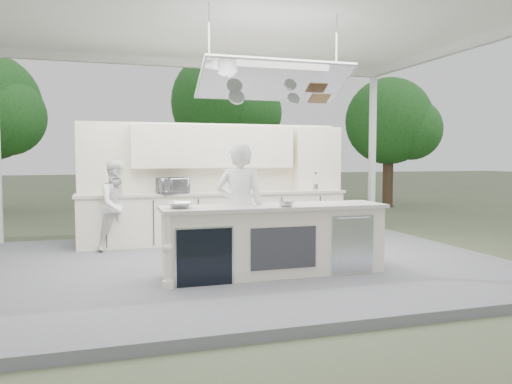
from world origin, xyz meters
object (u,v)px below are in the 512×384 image
object	(u,v)px
demo_island	(274,240)
head_chef	(240,208)
back_counter	(216,217)
sous_chef	(118,205)

from	to	relation	value
demo_island	head_chef	xyz separation A→B (m)	(-0.41, 0.21, 0.43)
back_counter	sous_chef	xyz separation A→B (m)	(-1.80, -0.35, 0.30)
back_counter	sous_chef	world-z (taller)	sous_chef
demo_island	sous_chef	size ratio (longest dim) A/B	2.00
demo_island	back_counter	size ratio (longest dim) A/B	0.61
back_counter	demo_island	bearing A→B (deg)	-86.37
demo_island	sous_chef	world-z (taller)	sous_chef
back_counter	head_chef	size ratio (longest dim) A/B	2.82
demo_island	back_counter	bearing A→B (deg)	93.63
demo_island	back_counter	world-z (taller)	same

